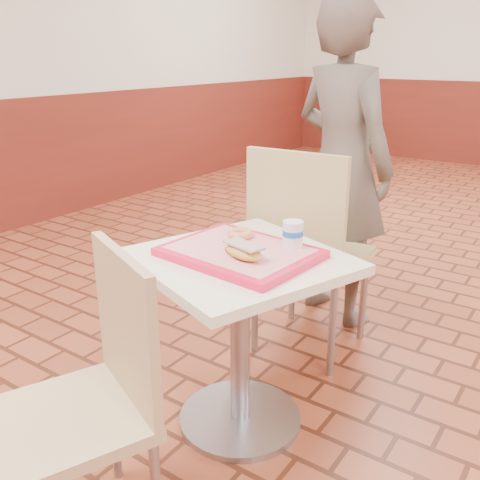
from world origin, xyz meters
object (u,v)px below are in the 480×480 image
Objects in this scene: chair_main_back at (306,244)px; paper_cup at (293,234)px; main_table at (240,314)px; ring_donut at (240,234)px; chair_main_front at (93,389)px; long_john_donut at (243,251)px; serving_tray at (240,253)px; customer at (342,166)px.

chair_main_back is 10.79× the size of paper_cup.
ring_donut is at bearing 124.02° from main_table.
chair_main_front reaches higher than paper_cup.
chair_main_front reaches higher than long_john_donut.
serving_tray is 0.12m from ring_donut.
main_table is 0.70× the size of chair_main_back.
chair_main_front is 0.65m from serving_tray.
long_john_donut is at bearing -48.86° from main_table.
long_john_donut is at bearing -112.14° from paper_cup.
customer is 0.96m from paper_cup.
chair_main_back is 5.64× the size of long_john_donut.
long_john_donut is 0.20m from paper_cup.
paper_cup is at bearing 122.03° from customer.
long_john_donut is at bearing 97.10° from chair_main_back.
ring_donut reaches higher than serving_tray.
customer is 3.32× the size of serving_tray.
serving_tray is 0.10m from long_john_donut.
chair_main_front is 1.69m from customer.
customer reaches higher than long_john_donut.
chair_main_back is at bearing 112.76° from chair_main_front.
serving_tray is (0.11, -1.04, -0.11)m from customer.
chair_main_back is at bearing 95.01° from serving_tray.
long_john_donut is at bearing -52.82° from ring_donut.
customer reaches higher than ring_donut.
serving_tray is 5.33× the size of ring_donut.
main_table is 0.42× the size of customer.
paper_cup is at bearing 109.55° from chair_main_back.
chair_main_front is at bearing 87.10° from chair_main_back.
ring_donut is 0.20m from long_john_donut.
ring_donut reaches higher than main_table.
chair_main_front is 9.51× the size of paper_cup.
paper_cup reaches higher than long_john_donut.
long_john_donut is 1.91× the size of paper_cup.
chair_main_front reaches higher than serving_tray.
customer reaches higher than serving_tray.
customer is 1.13m from long_john_donut.
chair_main_back is 0.60m from serving_tray.
chair_main_front is at bearing -95.37° from main_table.
chair_main_front reaches higher than main_table.
long_john_donut is (0.06, -0.07, 0.27)m from main_table.
serving_tray is (0.00, 0.00, 0.24)m from main_table.
ring_donut is (-0.06, 0.09, 0.26)m from main_table.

